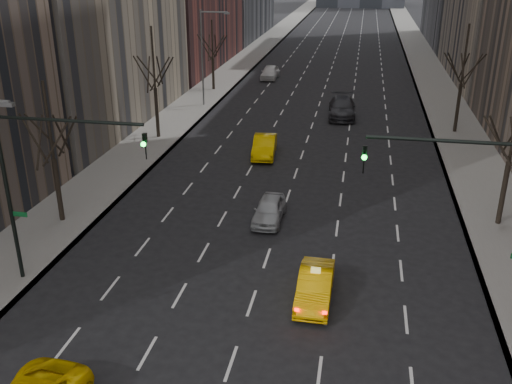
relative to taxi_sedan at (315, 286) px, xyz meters
The scene contains 15 objects.
sidewalk_left 59.14m from the taxi_sedan, 104.59° to the left, with size 4.50×320.00×0.15m, color slate.
sidewalk_right 58.03m from the taxi_sedan, 80.48° to the left, with size 4.50×320.00×0.15m, color slate.
tree_lw_b 15.85m from the taxi_sedan, 160.36° to the left, with size 3.36×3.50×7.82m.
tree_lw_c 26.01m from the taxi_sedan, 124.61° to the left, with size 3.36×3.50×8.74m.
tree_lw_d 41.97m from the taxi_sedan, 110.48° to the left, with size 3.36×3.50×7.36m.
tree_rw_b 13.48m from the taxi_sedan, 44.62° to the left, with size 3.36×3.50×7.82m.
tree_rw_c 28.98m from the taxi_sedan, 71.05° to the left, with size 3.36×3.50×8.74m.
traffic_mast_left 12.72m from the taxi_sedan, behind, with size 6.69×0.39×8.00m.
traffic_mast_right 8.09m from the taxi_sedan, ahead, with size 6.69×0.39×8.00m.
streetlight_far 35.28m from the taxi_sedan, 112.71° to the left, with size 2.83×0.22×9.00m.
taxi_sedan is the anchor object (origin of this frame).
silver_sedan_ahead 8.21m from the taxi_sedan, 113.29° to the left, with size 1.58×3.92×1.33m, color #A1A4A8.
far_taxi 19.29m from the taxi_sedan, 106.25° to the left, with size 1.60×4.58×1.51m, color #F2BE05.
far_suv_grey 30.68m from the taxi_sedan, 90.45° to the left, with size 2.43×5.98×1.73m, color #2B2B30.
far_car_white 47.49m from the taxi_sedan, 101.59° to the left, with size 1.87×4.65×1.58m, color silver.
Camera 1 is at (4.00, -8.46, 13.95)m, focal length 40.00 mm.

